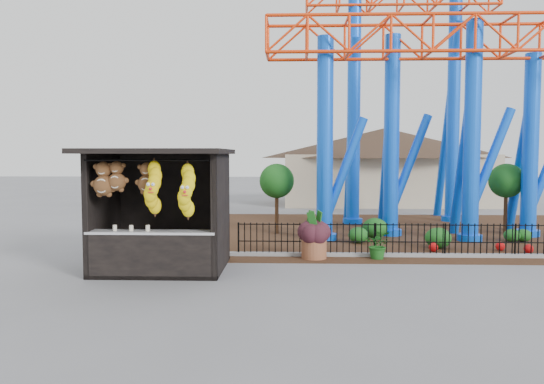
{
  "coord_description": "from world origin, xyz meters",
  "views": [
    {
      "loc": [
        0.35,
        -12.36,
        2.97
      ],
      "look_at": [
        -0.16,
        1.5,
        2.0
      ],
      "focal_mm": 35.0,
      "sensor_mm": 36.0,
      "label": 1
    }
  ],
  "objects_px": {
    "roller_coaster": "(417,63)",
    "terracotta_planter": "(314,247)",
    "prize_booth": "(159,211)",
    "potted_plant": "(379,245)"
  },
  "relations": [
    {
      "from": "prize_booth",
      "to": "terracotta_planter",
      "type": "xyz_separation_m",
      "value": [
        4.02,
        1.8,
        -1.22
      ]
    },
    {
      "from": "terracotta_planter",
      "to": "potted_plant",
      "type": "distance_m",
      "value": 1.84
    },
    {
      "from": "roller_coaster",
      "to": "terracotta_planter",
      "type": "relative_size",
      "value": 15.24
    },
    {
      "from": "prize_booth",
      "to": "roller_coaster",
      "type": "relative_size",
      "value": 0.32
    },
    {
      "from": "terracotta_planter",
      "to": "potted_plant",
      "type": "height_order",
      "value": "potted_plant"
    },
    {
      "from": "roller_coaster",
      "to": "potted_plant",
      "type": "bearing_deg",
      "value": -112.4
    },
    {
      "from": "prize_booth",
      "to": "potted_plant",
      "type": "bearing_deg",
      "value": 17.08
    },
    {
      "from": "roller_coaster",
      "to": "potted_plant",
      "type": "distance_m",
      "value": 8.49
    },
    {
      "from": "roller_coaster",
      "to": "terracotta_planter",
      "type": "height_order",
      "value": "roller_coaster"
    },
    {
      "from": "roller_coaster",
      "to": "prize_booth",
      "type": "bearing_deg",
      "value": -137.99
    }
  ]
}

